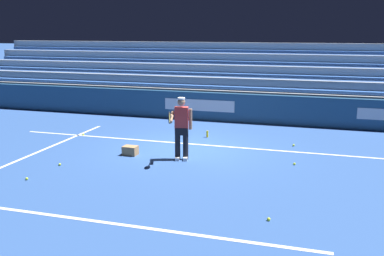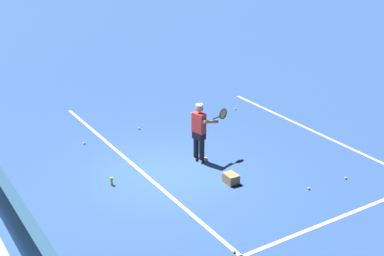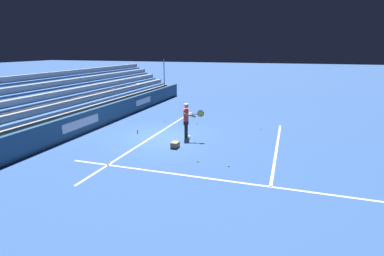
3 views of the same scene
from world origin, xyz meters
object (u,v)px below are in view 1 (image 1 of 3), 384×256
object	(u,v)px
tennis_ball_near_player	(27,179)
water_bottle	(207,134)
tennis_ball_toward_net	(60,164)
tennis_player	(181,128)
tennis_ball_midcourt	(294,145)
tennis_ball_far_left	(83,134)
tennis_ball_by_box	(294,164)
tennis_ball_far_right	(269,219)
ball_box_cardboard	(130,151)

from	to	relation	value
tennis_ball_near_player	water_bottle	distance (m)	6.16
tennis_ball_near_player	tennis_ball_toward_net	world-z (taller)	same
tennis_player	tennis_ball_midcourt	bearing A→B (deg)	-140.18
tennis_ball_far_left	tennis_ball_midcourt	bearing A→B (deg)	-174.97
tennis_ball_near_player	tennis_ball_far_left	world-z (taller)	same
tennis_ball_by_box	tennis_ball_toward_net	bearing A→B (deg)	17.51
tennis_ball_near_player	tennis_ball_far_left	size ratio (longest dim) A/B	1.00
tennis_player	tennis_ball_by_box	xyz separation A→B (m)	(-3.01, -0.40, -0.86)
tennis_player	tennis_ball_by_box	distance (m)	3.15
tennis_ball_by_box	tennis_ball_toward_net	size ratio (longest dim) A/B	1.00
tennis_ball_far_right	ball_box_cardboard	bearing A→B (deg)	-37.55
ball_box_cardboard	tennis_ball_by_box	world-z (taller)	ball_box_cardboard
tennis_ball_near_player	ball_box_cardboard	bearing A→B (deg)	-118.12
tennis_ball_far_left	tennis_ball_by_box	bearing A→B (deg)	169.13
tennis_ball_near_player	tennis_ball_by_box	bearing A→B (deg)	-152.75
tennis_ball_by_box	tennis_ball_far_right	world-z (taller)	same
tennis_player	tennis_ball_toward_net	bearing A→B (deg)	26.90
tennis_player	water_bottle	xyz separation A→B (m)	(-0.01, -2.70, -0.78)
tennis_player	tennis_ball_midcourt	size ratio (longest dim) A/B	25.98
tennis_player	tennis_ball_far_left	size ratio (longest dim) A/B	25.98
tennis_player	tennis_ball_toward_net	size ratio (longest dim) A/B	25.98
tennis_ball_far_right	water_bottle	bearing A→B (deg)	-64.99
water_bottle	tennis_ball_near_player	bearing A→B (deg)	61.02
tennis_ball_far_left	tennis_ball_toward_net	bearing A→B (deg)	110.18
tennis_ball_toward_net	tennis_ball_by_box	bearing A→B (deg)	-162.49
tennis_ball_by_box	tennis_ball_midcourt	distance (m)	1.97
tennis_player	water_bottle	distance (m)	2.82
tennis_ball_far_right	tennis_ball_far_left	size ratio (longest dim) A/B	1.00
tennis_ball_near_player	tennis_ball_far_left	distance (m)	4.57
tennis_ball_by_box	tennis_ball_far_left	xyz separation A→B (m)	(7.06, -1.36, 0.00)
tennis_player	tennis_ball_near_player	world-z (taller)	tennis_player
tennis_player	tennis_ball_near_player	bearing A→B (deg)	42.06
tennis_player	tennis_ball_near_player	xyz separation A→B (m)	(2.97, 2.68, -0.86)
tennis_ball_far_left	water_bottle	xyz separation A→B (m)	(-4.06, -0.95, 0.08)
tennis_ball_by_box	tennis_ball_near_player	world-z (taller)	same
ball_box_cardboard	tennis_ball_midcourt	distance (m)	4.95
tennis_ball_near_player	tennis_ball_midcourt	xyz separation A→B (m)	(-5.80, -5.04, 0.00)
tennis_ball_far_left	tennis_player	bearing A→B (deg)	156.63
tennis_player	tennis_ball_by_box	bearing A→B (deg)	-172.48
ball_box_cardboard	tennis_ball_toward_net	size ratio (longest dim) A/B	6.06
tennis_ball_by_box	tennis_ball_far_right	xyz separation A→B (m)	(0.18, 3.73, 0.00)
tennis_ball_by_box	tennis_ball_near_player	distance (m)	6.73
tennis_ball_far_right	tennis_ball_toward_net	xyz separation A→B (m)	(5.70, -1.87, 0.00)
tennis_ball_midcourt	ball_box_cardboard	bearing A→B (deg)	28.23
ball_box_cardboard	tennis_ball_far_right	world-z (taller)	ball_box_cardboard
tennis_ball_toward_net	tennis_player	bearing A→B (deg)	-153.10
water_bottle	tennis_ball_toward_net	bearing A→B (deg)	55.28
tennis_player	water_bottle	world-z (taller)	tennis_player
tennis_ball_midcourt	tennis_ball_toward_net	world-z (taller)	same
tennis_ball_toward_net	ball_box_cardboard	bearing A→B (deg)	-132.31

